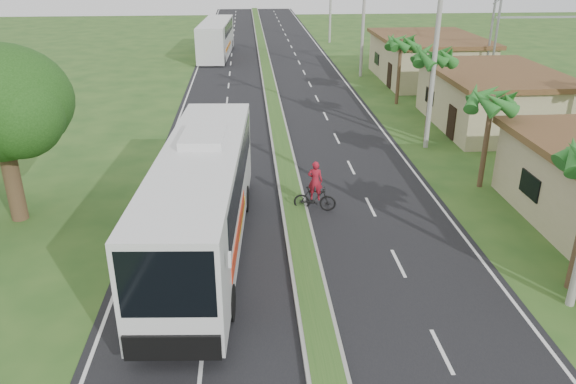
{
  "coord_description": "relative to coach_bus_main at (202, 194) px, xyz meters",
  "views": [
    {
      "loc": [
        -1.98,
        -12.81,
        10.88
      ],
      "look_at": [
        -0.43,
        7.9,
        1.8
      ],
      "focal_mm": 35.0,
      "sensor_mm": 36.0,
      "label": 1
    }
  ],
  "objects": [
    {
      "name": "shop_mid",
      "position": [
        17.75,
        15.44,
        -0.57
      ],
      "size": [
        7.6,
        10.6,
        3.67
      ],
      "color": "tan",
      "rests_on": "ground"
    },
    {
      "name": "coach_bus_far",
      "position": [
        -1.32,
        42.82,
        -0.34
      ],
      "size": [
        3.51,
        12.78,
        3.68
      ],
      "rotation": [
        0.0,
        0.0,
        -0.06
      ],
      "color": "silver",
      "rests_on": "ground"
    },
    {
      "name": "ground",
      "position": [
        3.75,
        -6.56,
        -2.43
      ],
      "size": [
        180.0,
        180.0,
        0.0
      ],
      "primitive_type": "plane",
      "color": "#274D1C",
      "rests_on": "ground"
    },
    {
      "name": "utility_pole_c",
      "position": [
        12.25,
        31.44,
        3.24
      ],
      "size": [
        1.6,
        0.28,
        11.0
      ],
      "color": "gray",
      "rests_on": "ground"
    },
    {
      "name": "shop_far",
      "position": [
        17.75,
        29.44,
        -0.5
      ],
      "size": [
        8.6,
        11.6,
        3.82
      ],
      "color": "tan",
      "rests_on": "ground"
    },
    {
      "name": "motorcyclist",
      "position": [
        4.66,
        3.29,
        -1.59
      ],
      "size": [
        1.97,
        0.91,
        2.35
      ],
      "rotation": [
        0.0,
        0.0,
        -0.2
      ],
      "color": "black",
      "rests_on": "ground"
    },
    {
      "name": "palm_verge_b",
      "position": [
        13.15,
        5.44,
        1.93
      ],
      "size": [
        2.4,
        2.4,
        5.05
      ],
      "color": "#473321",
      "rests_on": "ground"
    },
    {
      "name": "road_asphalt",
      "position": [
        3.75,
        13.44,
        -2.42
      ],
      "size": [
        14.0,
        160.0,
        0.02
      ],
      "primitive_type": "cube",
      "color": "black",
      "rests_on": "ground"
    },
    {
      "name": "coach_bus_main",
      "position": [
        0.0,
        0.0,
        0.0
      ],
      "size": [
        3.74,
        13.82,
        4.42
      ],
      "rotation": [
        0.0,
        0.0,
        -0.07
      ],
      "color": "silver",
      "rests_on": "ground"
    },
    {
      "name": "median_strip",
      "position": [
        3.75,
        13.44,
        -2.33
      ],
      "size": [
        1.2,
        160.0,
        0.18
      ],
      "color": "gray",
      "rests_on": "ground"
    },
    {
      "name": "utility_pole_b",
      "position": [
        12.22,
        11.44,
        3.83
      ],
      "size": [
        3.2,
        0.28,
        12.0
      ],
      "color": "gray",
      "rests_on": "ground"
    },
    {
      "name": "lane_edge_right",
      "position": [
        10.45,
        13.44,
        -2.43
      ],
      "size": [
        0.12,
        160.0,
        0.01
      ],
      "primitive_type": "cube",
      "color": "silver",
      "rests_on": "ground"
    },
    {
      "name": "lane_edge_left",
      "position": [
        -2.95,
        13.44,
        -2.43
      ],
      "size": [
        0.12,
        160.0,
        0.01
      ],
      "primitive_type": "cube",
      "color": "silver",
      "rests_on": "ground"
    },
    {
      "name": "palm_verge_c",
      "position": [
        12.55,
        12.44,
        2.69
      ],
      "size": [
        2.4,
        2.4,
        5.85
      ],
      "color": "#473321",
      "rests_on": "ground"
    },
    {
      "name": "palm_verge_d",
      "position": [
        13.05,
        21.44,
        2.12
      ],
      "size": [
        2.4,
        2.4,
        5.25
      ],
      "color": "#473321",
      "rests_on": "ground"
    },
    {
      "name": "billboard_lattice",
      "position": [
        25.75,
        23.44,
        4.39
      ],
      "size": [
        10.18,
        1.18,
        12.07
      ],
      "color": "gray",
      "rests_on": "ground"
    }
  ]
}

